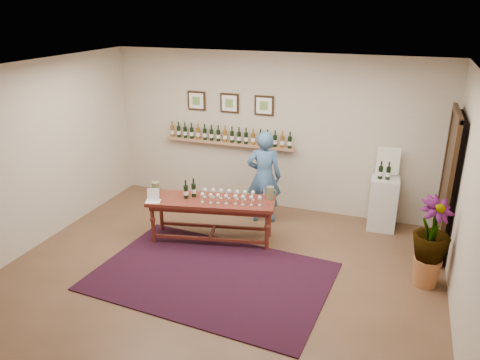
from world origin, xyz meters
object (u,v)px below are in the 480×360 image
(tasting_table, at_px, (211,206))
(person, at_px, (264,177))
(display_pedestal, at_px, (383,203))
(potted_plant, at_px, (431,243))

(tasting_table, bearing_deg, person, 47.97)
(display_pedestal, relative_size, potted_plant, 0.83)
(display_pedestal, height_order, person, person)
(tasting_table, distance_m, potted_plant, 3.20)
(tasting_table, bearing_deg, display_pedestal, 16.38)
(potted_plant, bearing_deg, display_pedestal, 113.53)
(tasting_table, distance_m, display_pedestal, 2.86)
(potted_plant, height_order, person, person)
(tasting_table, height_order, display_pedestal, display_pedestal)
(tasting_table, relative_size, person, 1.28)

